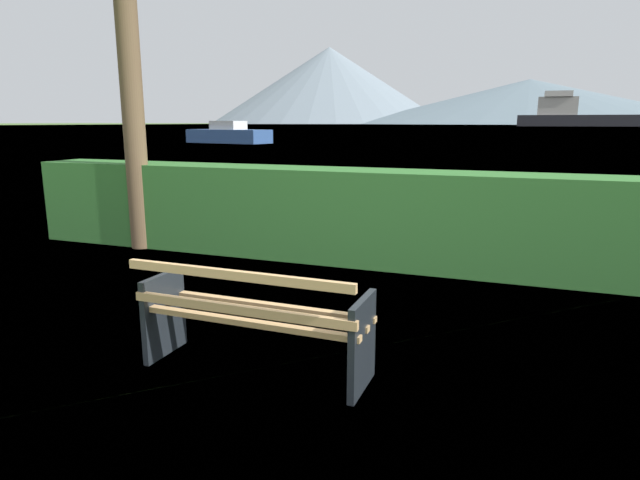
# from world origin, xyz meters

# --- Properties ---
(ground_plane) EXTENTS (1400.00, 1400.00, 0.00)m
(ground_plane) POSITION_xyz_m (0.00, 0.00, 0.00)
(ground_plane) COLOR #567A38
(water_surface) EXTENTS (620.00, 620.00, 0.00)m
(water_surface) POSITION_xyz_m (0.00, 308.30, 0.00)
(water_surface) COLOR #7A99A8
(water_surface) RESTS_ON ground_plane
(park_bench) EXTENTS (1.76, 0.59, 0.87)m
(park_bench) POSITION_xyz_m (-0.00, -0.06, 0.43)
(park_bench) COLOR tan
(park_bench) RESTS_ON ground_plane
(hedge_row) EXTENTS (10.70, 0.81, 1.25)m
(hedge_row) POSITION_xyz_m (0.00, 3.46, 0.62)
(hedge_row) COLOR #387A33
(hedge_row) RESTS_ON ground_plane
(cargo_ship_large) EXTENTS (91.13, 14.96, 15.24)m
(cargo_ship_large) POSITION_xyz_m (35.24, 267.74, 4.26)
(cargo_ship_large) COLOR #232328
(cargo_ship_large) RESTS_ON water_surface
(fishing_boat_near) EXTENTS (8.32, 4.26, 1.97)m
(fishing_boat_near) POSITION_xyz_m (-23.59, 40.47, 0.74)
(fishing_boat_near) COLOR #335693
(fishing_boat_near) RESTS_ON water_surface
(distant_hills) EXTENTS (715.36, 383.55, 84.86)m
(distant_hills) POSITION_xyz_m (-13.33, 585.24, 30.90)
(distant_hills) COLOR gray
(distant_hills) RESTS_ON ground_plane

